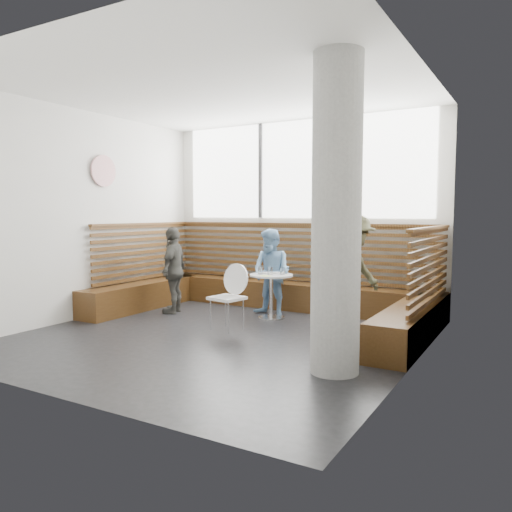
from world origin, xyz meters
The scene contains 15 objects.
room centered at (0.00, 0.00, 1.60)m, with size 5.00×5.00×3.20m.
booth centered at (0.00, 1.77, 0.41)m, with size 5.00×2.50×1.44m.
concrete_column centered at (1.85, -0.60, 1.60)m, with size 0.50×0.50×3.20m, color gray.
wall_art centered at (-2.46, 0.40, 2.30)m, with size 0.50×0.50×0.03m, color white.
cafe_table centered at (0.04, 1.40, 0.49)m, with size 0.67×0.67×0.69m.
cafe_chair centered at (-0.12, 0.48, 0.54)m, with size 0.44×0.43×0.92m.
adult_man centered at (1.40, 1.23, 0.81)m, with size 1.05×0.60×1.62m, color #46462F.
child_back centered at (-0.06, 1.60, 0.69)m, with size 0.67×0.52×1.38m, color #709AC2.
child_left centered at (-1.56, 1.01, 0.70)m, with size 0.82×0.34×1.40m, color #46453F.
plate_near centered at (-0.10, 1.47, 0.69)m, with size 0.21×0.21×0.01m, color white.
plate_far centered at (0.08, 1.54, 0.69)m, with size 0.21×0.21×0.01m, color white.
glass_left centered at (-0.12, 1.34, 0.75)m, with size 0.08×0.08×0.12m, color white.
glass_mid centered at (0.06, 1.34, 0.75)m, with size 0.08×0.08×0.12m, color white.
glass_right centered at (0.21, 1.44, 0.74)m, with size 0.07×0.07×0.11m, color white.
menu_card centered at (0.06, 1.18, 0.69)m, with size 0.18×0.13×0.00m, color #A5C64C.
Camera 1 is at (3.65, -5.34, 1.63)m, focal length 35.00 mm.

